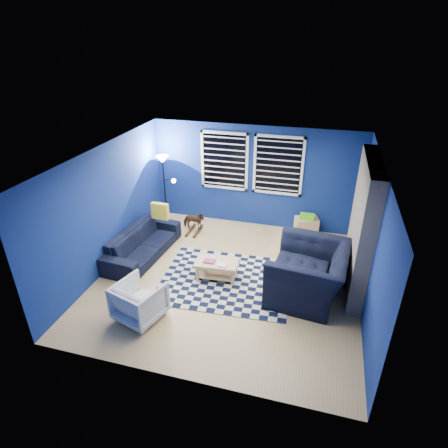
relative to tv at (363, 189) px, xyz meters
The scene contains 18 objects.
floor 3.46m from the tv, 140.73° to the right, with size 5.00×5.00×0.00m, color tan.
ceiling 3.35m from the tv, 140.73° to the right, with size 5.00×5.00×0.00m, color white.
wall_back 2.50m from the tv, 168.45° to the left, with size 5.00×5.00×0.00m, color navy.
wall_left 5.34m from the tv, 157.98° to the right, with size 5.00×5.00×0.00m, color navy.
wall_right 2.01m from the tv, 88.45° to the right, with size 5.00×5.00×0.00m, color navy.
fireplace 1.52m from the tv, 93.32° to the right, with size 0.65×2.00×2.50m.
window_left 3.24m from the tv, behind, with size 1.17×0.06×1.42m.
window_right 1.96m from the tv, 166.32° to the left, with size 1.17×0.06×1.42m.
tv is the anchor object (origin of this frame).
rug 3.51m from the tv, 139.99° to the right, with size 2.50×2.00×0.02m, color black.
sofa 4.86m from the tv, 159.69° to the right, with size 0.81×2.08×0.61m, color black.
armchair_big 2.46m from the tv, 113.54° to the right, with size 1.31×1.50×0.98m, color black.
armchair_bent 5.11m from the tv, 136.02° to the right, with size 0.73×0.75×0.69m, color gray.
rocking_horse 3.92m from the tv, behind, with size 0.54×0.25×0.46m, color #492617.
coffee_table 3.53m from the tv, 142.48° to the right, with size 0.86×0.54×0.42m.
cabinet 1.62m from the tv, 167.23° to the left, with size 0.61×0.49×0.53m.
floor_lamp 4.58m from the tv, behind, with size 0.48×0.29×1.75m.
throw_pillow 4.45m from the tv, 167.07° to the right, with size 0.39×0.12×0.37m, color yellow.
Camera 1 is at (1.56, -5.91, 4.41)m, focal length 30.00 mm.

